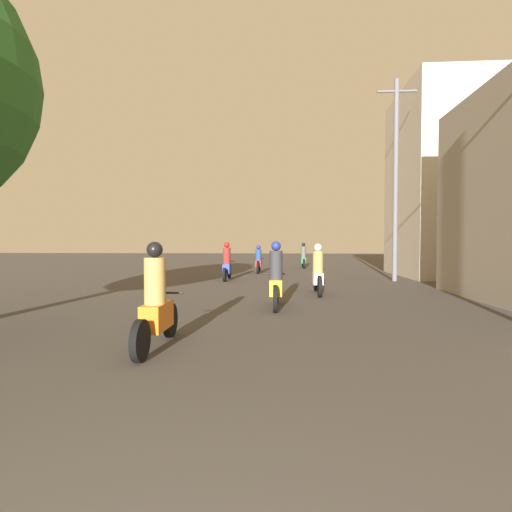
% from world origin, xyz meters
% --- Properties ---
extents(motorcycle_orange, '(0.60, 2.02, 1.64)m').
position_xyz_m(motorcycle_orange, '(-1.58, 5.44, 0.65)').
color(motorcycle_orange, black).
rests_on(motorcycle_orange, ground_plane).
extents(motorcycle_yellow, '(0.60, 2.00, 1.66)m').
position_xyz_m(motorcycle_yellow, '(0.17, 9.38, 0.66)').
color(motorcycle_yellow, black).
rests_on(motorcycle_yellow, ground_plane).
extents(motorcycle_white, '(0.60, 2.12, 1.59)m').
position_xyz_m(motorcycle_white, '(1.42, 12.11, 0.64)').
color(motorcycle_white, black).
rests_on(motorcycle_white, ground_plane).
extents(motorcycle_blue, '(0.60, 2.03, 1.65)m').
position_xyz_m(motorcycle_blue, '(-2.10, 16.60, 0.66)').
color(motorcycle_blue, black).
rests_on(motorcycle_blue, ground_plane).
extents(motorcycle_red, '(0.60, 2.01, 1.50)m').
position_xyz_m(motorcycle_red, '(-1.01, 20.86, 0.60)').
color(motorcycle_red, black).
rests_on(motorcycle_red, ground_plane).
extents(motorcycle_green, '(0.60, 2.10, 1.62)m').
position_xyz_m(motorcycle_green, '(1.59, 25.16, 0.65)').
color(motorcycle_green, black).
rests_on(motorcycle_green, ground_plane).
extents(building_right_far, '(5.06, 5.97, 8.99)m').
position_xyz_m(building_right_far, '(8.53, 19.52, 4.50)').
color(building_right_far, beige).
rests_on(building_right_far, ground_plane).
extents(utility_pole_far, '(1.60, 0.20, 8.43)m').
position_xyz_m(utility_pole_far, '(5.03, 16.72, 4.38)').
color(utility_pole_far, slate).
rests_on(utility_pole_far, ground_plane).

